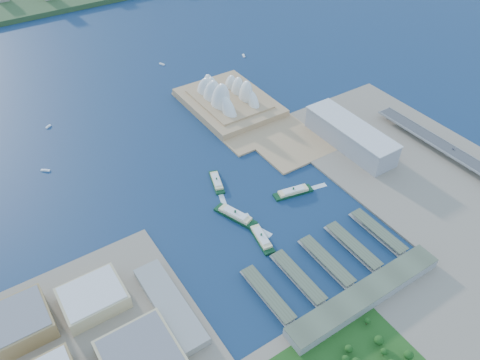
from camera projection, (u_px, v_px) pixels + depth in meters
ground at (278, 230)px, 585.63m from camera, size 3000.00×3000.00×0.00m
east_land at (437, 182)px, 653.01m from camera, size 240.00×500.00×3.00m
peninsula at (237, 110)px, 793.95m from camera, size 135.00×220.00×3.00m
opera_house at (229, 90)px, 785.66m from camera, size 134.00×180.00×58.00m
toaster_building at (350, 136)px, 704.11m from camera, size 45.00×155.00×35.00m
expressway at (472, 166)px, 666.83m from camera, size 26.00×340.00×11.85m
ferry_wharves at (326, 262)px, 540.97m from camera, size 184.00×90.00×9.30m
terminal_building at (365, 295)px, 500.59m from camera, size 200.00×28.00×12.00m
ferry_a at (235, 214)px, 598.92m from camera, size 34.82×61.37×11.30m
ferry_b at (217, 181)px, 650.09m from camera, size 27.36×50.77×9.33m
ferry_c at (261, 237)px, 570.09m from camera, size 22.50×54.42×10.00m
ferry_d at (293, 191)px, 633.22m from camera, size 57.04×24.79×10.47m
boat_a at (45, 170)px, 672.83m from camera, size 12.05×10.85×2.51m
boat_b at (48, 126)px, 757.28m from camera, size 9.97×7.97×2.61m
boat_c at (244, 55)px, 950.14m from camera, size 8.26×13.65×2.96m
boat_e at (162, 64)px, 922.00m from camera, size 8.35×12.73×2.99m
car_c at (454, 149)px, 687.07m from camera, size 1.87×4.61×1.34m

